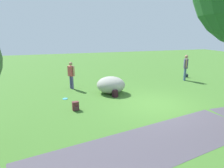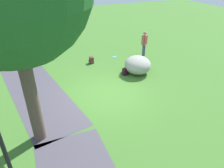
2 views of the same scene
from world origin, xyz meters
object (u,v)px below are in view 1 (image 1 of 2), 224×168
at_px(woman_with_handbag, 186,66).
at_px(spare_backpack_on_lawn, 76,106).
at_px(backpack_by_boulder, 115,94).
at_px(lawn_boulder, 111,85).
at_px(man_near_boulder, 71,73).
at_px(handbag_on_grass, 186,75).
at_px(frisbee_on_grass, 65,99).

distance_m(woman_with_handbag, spare_backpack_on_lawn, 8.88).
bearing_deg(backpack_by_boulder, lawn_boulder, -89.83).
xyz_separation_m(lawn_boulder, man_near_boulder, (2.04, -1.57, 0.48)).
relative_size(man_near_boulder, spare_backpack_on_lawn, 4.12).
bearing_deg(woman_with_handbag, handbag_on_grass, -132.01).
distance_m(lawn_boulder, man_near_boulder, 2.62).
distance_m(man_near_boulder, spare_backpack_on_lawn, 3.65).
relative_size(lawn_boulder, woman_with_handbag, 1.12).
xyz_separation_m(woman_with_handbag, man_near_boulder, (7.97, -0.26, -0.11)).
relative_size(woman_with_handbag, spare_backpack_on_lawn, 4.54).
height_order(lawn_boulder, woman_with_handbag, woman_with_handbag).
bearing_deg(handbag_on_grass, spare_backpack_on_lawn, 24.79).
bearing_deg(handbag_on_grass, backpack_by_boulder, 23.39).
bearing_deg(backpack_by_boulder, woman_with_handbag, -160.78).
bearing_deg(lawn_boulder, spare_backpack_on_lawn, 41.40).
xyz_separation_m(woman_with_handbag, backpack_by_boulder, (5.93, 2.07, -0.87)).
bearing_deg(backpack_by_boulder, spare_backpack_on_lawn, 28.76).
relative_size(lawn_boulder, spare_backpack_on_lawn, 5.07).
bearing_deg(spare_backpack_on_lawn, woman_with_handbag, -158.01).
distance_m(lawn_boulder, frisbee_on_grass, 2.65).
xyz_separation_m(handbag_on_grass, spare_backpack_on_lawn, (8.92, 4.12, 0.05)).
height_order(man_near_boulder, backpack_by_boulder, man_near_boulder).
bearing_deg(lawn_boulder, frisbee_on_grass, 6.28).
distance_m(woman_with_handbag, backpack_by_boulder, 6.34).
distance_m(man_near_boulder, frisbee_on_grass, 2.16).
distance_m(spare_backpack_on_lawn, frisbee_on_grass, 1.75).
xyz_separation_m(handbag_on_grass, backpack_by_boulder, (6.66, 2.88, 0.05)).
bearing_deg(lawn_boulder, woman_with_handbag, -167.48).
distance_m(woman_with_handbag, man_near_boulder, 7.97).
relative_size(man_near_boulder, handbag_on_grass, 4.43).
xyz_separation_m(lawn_boulder, spare_backpack_on_lawn, (2.26, 1.99, -0.28)).
bearing_deg(woman_with_handbag, frisbee_on_grass, 10.65).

